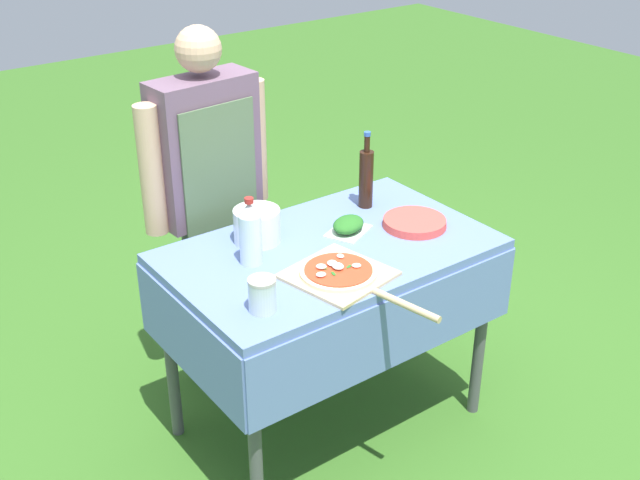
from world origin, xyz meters
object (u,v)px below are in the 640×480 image
(pizza_on_peel, at_px, (342,275))
(person_cook, at_px, (208,184))
(water_bottle, at_px, (250,233))
(sauce_jar, at_px, (262,297))
(herb_container, at_px, (348,225))
(mixing_tub, at_px, (257,226))
(oil_bottle, at_px, (366,177))
(prep_table, at_px, (329,272))
(plate_stack, at_px, (415,222))

(pizza_on_peel, bearing_deg, person_cook, 84.02)
(water_bottle, bearing_deg, sauce_jar, -115.52)
(herb_container, xyz_separation_m, mixing_tub, (-0.31, 0.14, 0.03))
(pizza_on_peel, bearing_deg, mixing_tub, 90.56)
(person_cook, distance_m, mixing_tub, 0.38)
(mixing_tub, bearing_deg, person_cook, 88.47)
(mixing_tub, bearing_deg, oil_bottle, -0.13)
(oil_bottle, height_order, mixing_tub, oil_bottle)
(pizza_on_peel, height_order, sauce_jar, sauce_jar)
(water_bottle, xyz_separation_m, sauce_jar, (-0.13, -0.28, -0.07))
(pizza_on_peel, distance_m, herb_container, 0.34)
(person_cook, relative_size, mixing_tub, 8.88)
(mixing_tub, relative_size, sauce_jar, 1.51)
(prep_table, distance_m, plate_stack, 0.38)
(person_cook, xyz_separation_m, pizza_on_peel, (0.07, -0.77, -0.08))
(herb_container, xyz_separation_m, plate_stack, (0.23, -0.11, -0.01))
(herb_container, bearing_deg, pizza_on_peel, -131.65)
(plate_stack, bearing_deg, person_cook, 130.59)
(oil_bottle, bearing_deg, sauce_jar, -151.46)
(mixing_tub, bearing_deg, water_bottle, -129.62)
(prep_table, relative_size, oil_bottle, 3.79)
(herb_container, relative_size, mixing_tub, 1.20)
(sauce_jar, bearing_deg, pizza_on_peel, 1.91)
(person_cook, distance_m, oil_bottle, 0.62)
(plate_stack, bearing_deg, sauce_jar, -168.67)
(oil_bottle, xyz_separation_m, mixing_tub, (-0.51, 0.00, -0.06))
(prep_table, xyz_separation_m, herb_container, (0.13, 0.05, 0.13))
(prep_table, xyz_separation_m, pizza_on_peel, (-0.10, -0.20, 0.12))
(person_cook, bearing_deg, oil_bottle, 138.45)
(person_cook, relative_size, herb_container, 7.39)
(herb_container, bearing_deg, oil_bottle, 35.41)
(mixing_tub, bearing_deg, plate_stack, -24.60)
(oil_bottle, relative_size, sauce_jar, 2.76)
(prep_table, xyz_separation_m, water_bottle, (-0.29, 0.07, 0.22))
(oil_bottle, xyz_separation_m, sauce_jar, (-0.74, -0.40, -0.07))
(pizza_on_peel, bearing_deg, sauce_jar, 170.40)
(oil_bottle, relative_size, water_bottle, 1.26)
(water_bottle, bearing_deg, mixing_tub, 50.38)
(prep_table, distance_m, sauce_jar, 0.50)
(pizza_on_peel, bearing_deg, plate_stack, 6.11)
(oil_bottle, height_order, plate_stack, oil_bottle)
(oil_bottle, xyz_separation_m, herb_container, (-0.19, -0.14, -0.10))
(person_cook, distance_m, plate_stack, 0.82)
(mixing_tub, bearing_deg, herb_container, -24.17)
(oil_bottle, bearing_deg, prep_table, -149.54)
(prep_table, distance_m, mixing_tub, 0.31)
(water_bottle, relative_size, herb_container, 1.21)
(pizza_on_peel, xyz_separation_m, oil_bottle, (0.42, 0.39, 0.11))
(prep_table, height_order, sauce_jar, sauce_jar)
(sauce_jar, bearing_deg, mixing_tub, 59.64)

